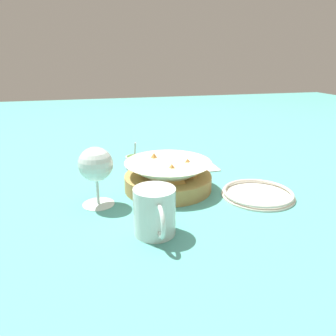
{
  "coord_description": "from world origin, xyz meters",
  "views": [
    {
      "loc": [
        0.83,
        -0.23,
        0.35
      ],
      "look_at": [
        0.02,
        -0.03,
        0.06
      ],
      "focal_mm": 35.0,
      "sensor_mm": 36.0,
      "label": 1
    }
  ],
  "objects_px": {
    "food_basket": "(169,177)",
    "beer_mug": "(155,213)",
    "wine_glass": "(96,166)",
    "side_plate": "(258,194)",
    "sauce_cup": "(135,162)"
  },
  "relations": [
    {
      "from": "food_basket",
      "to": "side_plate",
      "type": "distance_m",
      "value": 0.24
    },
    {
      "from": "wine_glass",
      "to": "food_basket",
      "type": "bearing_deg",
      "value": 105.44
    },
    {
      "from": "beer_mug",
      "to": "side_plate",
      "type": "bearing_deg",
      "value": 111.47
    },
    {
      "from": "sauce_cup",
      "to": "wine_glass",
      "type": "xyz_separation_m",
      "value": [
        0.25,
        -0.13,
        0.08
      ]
    },
    {
      "from": "sauce_cup",
      "to": "wine_glass",
      "type": "distance_m",
      "value": 0.29
    },
    {
      "from": "sauce_cup",
      "to": "beer_mug",
      "type": "height_order",
      "value": "beer_mug"
    },
    {
      "from": "wine_glass",
      "to": "side_plate",
      "type": "xyz_separation_m",
      "value": [
        0.05,
        0.41,
        -0.09
      ]
    },
    {
      "from": "food_basket",
      "to": "wine_glass",
      "type": "xyz_separation_m",
      "value": [
        0.05,
        -0.19,
        0.06
      ]
    },
    {
      "from": "wine_glass",
      "to": "beer_mug",
      "type": "relative_size",
      "value": 1.17
    },
    {
      "from": "sauce_cup",
      "to": "side_plate",
      "type": "distance_m",
      "value": 0.41
    },
    {
      "from": "food_basket",
      "to": "beer_mug",
      "type": "xyz_separation_m",
      "value": [
        0.22,
        -0.09,
        0.01
      ]
    },
    {
      "from": "food_basket",
      "to": "side_plate",
      "type": "relative_size",
      "value": 1.26
    },
    {
      "from": "wine_glass",
      "to": "beer_mug",
      "type": "height_order",
      "value": "wine_glass"
    },
    {
      "from": "sauce_cup",
      "to": "beer_mug",
      "type": "bearing_deg",
      "value": -2.89
    },
    {
      "from": "food_basket",
      "to": "side_plate",
      "type": "xyz_separation_m",
      "value": [
        0.11,
        0.21,
        -0.03
      ]
    }
  ]
}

